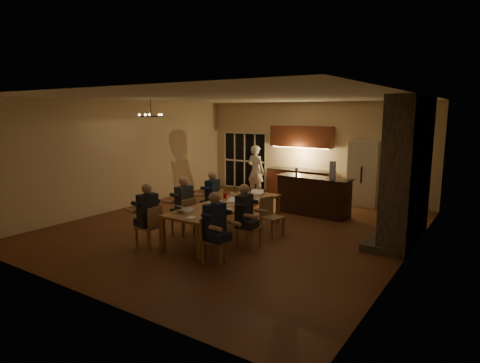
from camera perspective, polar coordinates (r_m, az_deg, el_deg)
name	(u,v)px	position (r m, az deg, el deg)	size (l,w,h in m)	color
floor	(238,227)	(10.16, -0.30, -6.49)	(9.00, 9.00, 0.00)	brown
back_wall	(313,150)	(13.79, 10.29, 4.44)	(8.00, 0.04, 3.20)	beige
left_wall	(127,155)	(12.52, -15.77, 3.70)	(0.04, 9.00, 3.20)	beige
right_wall	(413,179)	(8.31, 23.34, 0.32)	(0.04, 9.00, 3.20)	beige
ceiling	(238,97)	(9.76, -0.32, 11.96)	(8.00, 9.00, 0.04)	white
french_doors	(245,161)	(15.08, 0.70, 2.94)	(1.86, 0.08, 2.10)	black
fireplace	(408,170)	(9.53, 22.79, 1.49)	(0.58, 2.50, 3.20)	#645C4E
kitchenette	(300,162)	(13.67, 8.55, 2.75)	(2.24, 0.68, 2.40)	brown
refrigerator	(365,174)	(12.87, 17.32, 1.09)	(0.90, 0.68, 2.00)	beige
dining_table	(227,219)	(9.46, -1.90, -5.38)	(1.10, 3.34, 0.75)	#A46841
bar_island	(313,196)	(11.43, 10.40, -2.03)	(2.11, 0.68, 1.08)	black
chair_left_near	(148,226)	(8.86, -12.92, -6.21)	(0.44, 0.44, 0.89)	#A17E50
chair_left_mid	(183,216)	(9.54, -8.11, -4.91)	(0.44, 0.44, 0.89)	#A17E50
chair_left_far	(213,207)	(10.37, -3.90, -3.64)	(0.44, 0.44, 0.89)	#A17E50
chair_right_near	(214,239)	(7.78, -3.66, -8.23)	(0.44, 0.44, 0.89)	#A17E50
chair_right_mid	(249,227)	(8.60, 1.24, -6.44)	(0.44, 0.44, 0.89)	#A17E50
chair_right_far	(272,217)	(9.42, 4.64, -5.03)	(0.44, 0.44, 0.89)	#A17E50
person_left_near	(148,215)	(8.78, -12.97, -4.71)	(0.60, 0.60, 1.38)	#23242E
person_right_near	(215,227)	(7.69, -3.61, -6.54)	(0.60, 0.60, 1.38)	#1A2843
person_left_mid	(184,205)	(9.55, -7.95, -3.38)	(0.60, 0.60, 1.38)	#32363C
person_right_mid	(244,216)	(8.50, 0.59, -4.93)	(0.60, 0.60, 1.38)	#23242E
person_left_far	(213,198)	(10.33, -3.91, -2.30)	(0.60, 0.60, 1.38)	#1A2843
standing_person	(256,171)	(13.66, 2.25, 1.51)	(0.64, 0.42, 1.76)	white
chandelier	(151,116)	(10.85, -12.54, 9.04)	(0.63, 0.63, 0.03)	black
laptop_a	(185,206)	(8.68, -7.79, -3.53)	(0.32, 0.28, 0.23)	silver
laptop_b	(214,207)	(8.55, -3.68, -3.67)	(0.32, 0.28, 0.23)	silver
laptop_c	(220,198)	(9.48, -2.87, -2.31)	(0.32, 0.28, 0.23)	silver
laptop_d	(233,201)	(9.11, -0.94, -2.82)	(0.32, 0.28, 0.23)	silver
laptop_e	(247,190)	(10.37, 0.96, -1.25)	(0.32, 0.28, 0.23)	silver
laptop_f	(257,193)	(10.03, 2.44, -1.64)	(0.32, 0.28, 0.23)	silver
mug_front	(211,205)	(9.05, -4.14, -3.32)	(0.08, 0.08, 0.10)	white
mug_mid	(243,199)	(9.67, 0.38, -2.45)	(0.07, 0.07, 0.10)	white
mug_back	(232,194)	(10.20, -1.15, -1.81)	(0.09, 0.09, 0.10)	white
redcup_near	(207,215)	(8.17, -4.73, -4.71)	(0.08, 0.08, 0.12)	red
redcup_mid	(225,196)	(9.93, -2.15, -2.08)	(0.08, 0.08, 0.12)	red
redcup_far	(262,192)	(10.42, 3.19, -1.52)	(0.09, 0.09, 0.12)	red
can_silver	(210,208)	(8.69, -4.32, -3.81)	(0.07, 0.07, 0.12)	#B2B2B7
can_cola	(251,191)	(10.57, 1.59, -1.34)	(0.07, 0.07, 0.12)	#3F0F0C
can_right	(247,201)	(9.34, 1.03, -2.83)	(0.06, 0.06, 0.12)	#B2B2B7
plate_near	(226,209)	(8.80, -2.00, -3.97)	(0.27, 0.27, 0.02)	white
plate_left	(188,209)	(8.87, -7.37, -3.94)	(0.27, 0.27, 0.02)	white
plate_far	(257,200)	(9.73, 2.48, -2.63)	(0.25, 0.25, 0.02)	white
notepad	(191,218)	(8.17, -6.95, -5.13)	(0.16, 0.22, 0.01)	white
bar_bottle	(296,171)	(11.55, 8.03, 1.49)	(0.08, 0.08, 0.24)	#99999E
bar_blender	(333,170)	(11.15, 13.03, 1.61)	(0.15, 0.15, 0.47)	silver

